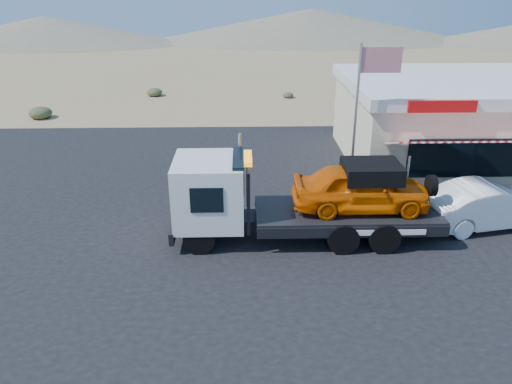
# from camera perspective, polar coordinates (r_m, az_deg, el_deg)

# --- Properties ---
(ground) EXTENTS (120.00, 120.00, 0.00)m
(ground) POSITION_cam_1_polar(r_m,az_deg,el_deg) (15.77, -3.20, -7.76)
(ground) COLOR #947B54
(ground) RESTS_ON ground
(asphalt_lot) EXTENTS (32.00, 24.00, 0.02)m
(asphalt_lot) POSITION_cam_1_polar(r_m,az_deg,el_deg) (18.45, 3.25, -2.81)
(asphalt_lot) COLOR black
(asphalt_lot) RESTS_ON ground
(tow_truck) EXTENTS (8.71, 2.58, 2.91)m
(tow_truck) POSITION_cam_1_polar(r_m,az_deg,el_deg) (16.43, 4.95, -0.31)
(tow_truck) COLOR black
(tow_truck) RESTS_ON asphalt_lot
(white_sedan) EXTENTS (5.04, 2.60, 1.58)m
(white_sedan) POSITION_cam_1_polar(r_m,az_deg,el_deg) (19.26, 25.07, -1.33)
(white_sedan) COLOR silver
(white_sedan) RESTS_ON asphalt_lot
(jerky_store) EXTENTS (10.40, 9.97, 3.90)m
(jerky_store) POSITION_cam_1_polar(r_m,az_deg,el_deg) (25.34, 21.93, 7.66)
(jerky_store) COLOR beige
(jerky_store) RESTS_ON asphalt_lot
(flagpole) EXTENTS (1.55, 0.10, 6.00)m
(flagpole) POSITION_cam_1_polar(r_m,az_deg,el_deg) (19.04, 12.11, 9.58)
(flagpole) COLOR #99999E
(flagpole) RESTS_ON asphalt_lot
(distant_hills) EXTENTS (126.00, 48.00, 4.20)m
(distant_hills) POSITION_cam_1_polar(r_m,az_deg,el_deg) (69.68, -10.55, 17.89)
(distant_hills) COLOR #726B59
(distant_hills) RESTS_ON ground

